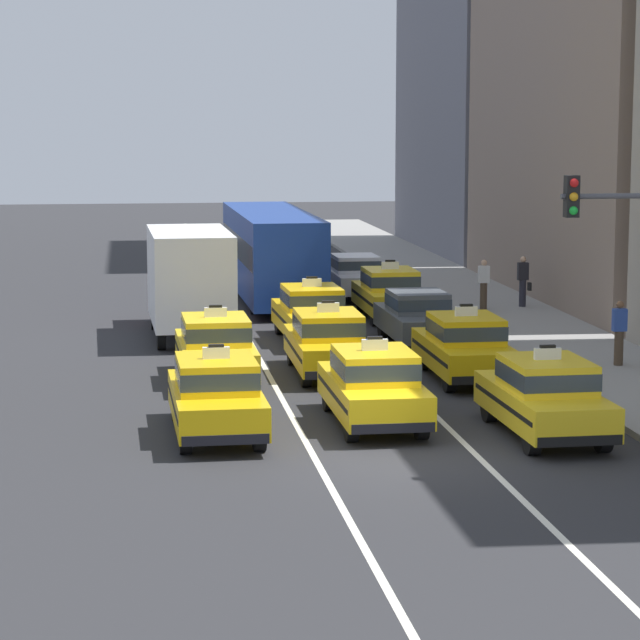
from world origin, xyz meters
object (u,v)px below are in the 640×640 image
sedan_right_third (417,316)px  taxi_right_fourth (389,292)px  taxi_center_second (328,342)px  taxi_center_third (311,312)px  taxi_left_second (216,347)px  taxi_center_nearest (374,385)px  taxi_right_nearest (545,395)px  bus_center_fourth (271,250)px  pedestrian_trailing (523,281)px  pedestrian_near_crosswalk (484,284)px  pedestrian_mid_block (619,333)px  taxi_right_second (465,346)px  sedan_right_fifth (355,275)px  box_truck_left_third (188,278)px  taxi_left_nearest (216,394)px

sedan_right_third → taxi_right_fourth: size_ratio=0.95×
taxi_center_second → taxi_center_third: size_ratio=0.99×
taxi_left_second → taxi_center_nearest: size_ratio=1.00×
taxi_right_nearest → bus_center_fourth: bearing=98.8°
taxi_right_nearest → taxi_center_second: bearing=115.0°
taxi_right_nearest → pedestrian_trailing: taxi_right_nearest is taller
pedestrian_near_crosswalk → pedestrian_mid_block: (0.85, -10.79, 0.01)m
taxi_right_second → taxi_right_fourth: (0.10, 10.75, 0.00)m
taxi_right_second → sedan_right_fifth: 16.15m
taxi_right_second → taxi_right_fourth: same height
taxi_right_fourth → pedestrian_mid_block: (4.22, -10.04, 0.14)m
taxi_center_nearest → sedan_right_third: bearing=73.2°
taxi_center_second → taxi_center_third: (0.28, 5.35, 0.00)m
sedan_right_third → pedestrian_trailing: bearing=52.0°
taxi_right_nearest → taxi_left_second: bearing=132.4°
box_truck_left_third → pedestrian_trailing: bearing=18.8°
taxi_right_second → pedestrian_near_crosswalk: taxi_right_second is taller
taxi_right_second → taxi_right_nearest: bearing=-88.6°
taxi_center_second → sedan_right_fifth: taxi_center_second is taller
box_truck_left_third → taxi_right_second: (6.59, -8.06, -0.90)m
box_truck_left_third → taxi_right_nearest: 15.95m
taxi_center_nearest → taxi_center_second: size_ratio=1.00×
sedan_right_third → pedestrian_near_crosswalk: pedestrian_near_crosswalk is taller
taxi_center_second → sedan_right_third: 5.49m
taxi_center_nearest → taxi_right_nearest: same height
taxi_right_second → taxi_center_third: bearing=115.2°
taxi_left_second → taxi_right_nearest: size_ratio=1.00×
bus_center_fourth → pedestrian_trailing: bearing=-25.0°
taxi_left_nearest → taxi_left_second: size_ratio=1.00×
box_truck_left_third → pedestrian_near_crosswalk: size_ratio=4.17×
taxi_center_second → pedestrian_mid_block: (7.65, -0.42, 0.14)m
taxi_left_second → pedestrian_near_crosswalk: (9.71, 10.84, 0.12)m
taxi_center_nearest → bus_center_fourth: (-0.08, 20.61, 0.94)m
taxi_left_second → taxi_center_second: (2.91, 0.47, 0.00)m
pedestrian_near_crosswalk → sedan_right_fifth: bearing=128.0°
taxi_left_nearest → taxi_right_fourth: same height
taxi_right_fourth → taxi_left_second: bearing=-122.2°
taxi_right_second → sedan_right_third: size_ratio=1.06×
pedestrian_mid_block → taxi_center_nearest: bearing=-143.8°
sedan_right_third → sedan_right_fifth: 10.61m
taxi_center_second → bus_center_fourth: (0.07, 14.72, 0.94)m
taxi_left_second → sedan_right_third: taxi_left_second is taller
taxi_right_nearest → taxi_right_second: bearing=91.4°
taxi_left_nearest → pedestrian_mid_block: bearing=28.9°
taxi_center_second → pedestrian_trailing: (8.31, 10.87, 0.14)m
taxi_center_second → taxi_right_nearest: size_ratio=1.00×
bus_center_fourth → taxi_right_fourth: size_ratio=2.46×
taxi_right_second → sedan_right_third: 5.54m
taxi_right_second → pedestrian_trailing: size_ratio=2.66×
sedan_right_fifth → taxi_center_third: bearing=-106.6°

